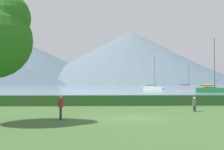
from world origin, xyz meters
name	(u,v)px	position (x,y,z in m)	size (l,w,h in m)	color
ground_plane	(132,118)	(0.00, 0.00, 0.00)	(1000.00, 1000.00, 0.00)	#3D602D
harbor_water	(106,87)	(0.00, 137.00, 0.00)	(320.00, 246.00, 0.00)	slate
hedge_line	(121,100)	(0.00, 11.00, 0.55)	(80.00, 1.20, 1.10)	#284C23
sailboat_slip_3	(153,88)	(15.33, 76.48, 0.64)	(7.51, 4.52, 11.30)	white
sailboat_slip_5	(212,89)	(25.11, 49.80, 0.76)	(8.99, 4.43, 13.50)	#236B38
sailboat_slip_7	(188,88)	(28.18, 80.38, 0.68)	(8.27, 4.96, 9.10)	#9E9EA3
person_seated_viewer	(195,104)	(5.76, 4.24, 0.69)	(0.36, 0.55, 1.25)	#2D3347
person_standing_walker	(61,105)	(-4.82, -0.78, 0.97)	(0.36, 0.57, 1.65)	#2D3347
distant_hill_west_ridge	(131,58)	(38.22, 377.03, 36.77)	(280.60, 280.60, 73.53)	slate
distant_hill_east_ridge	(25,64)	(-107.38, 374.03, 28.38)	(244.60, 244.60, 56.76)	#4C6070
distant_hill_far_shoulder	(161,67)	(70.70, 331.32, 21.96)	(198.21, 198.21, 43.92)	#4C6070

